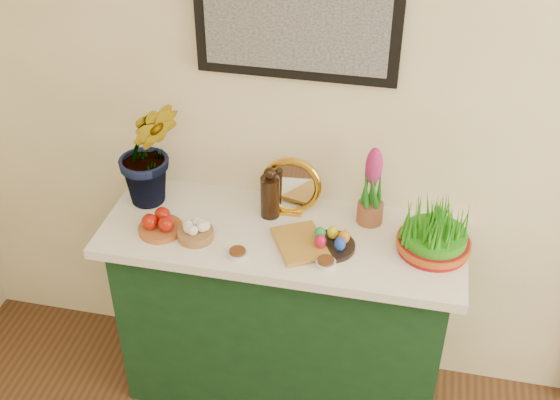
# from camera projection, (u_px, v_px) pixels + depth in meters

# --- Properties ---
(sideboard) EXTENTS (1.30, 0.45, 0.85)m
(sideboard) POSITION_uv_depth(u_px,v_px,m) (282.00, 317.00, 2.97)
(sideboard) COLOR #153A1B
(sideboard) RESTS_ON ground
(tablecloth) EXTENTS (1.40, 0.55, 0.04)m
(tablecloth) POSITION_uv_depth(u_px,v_px,m) (283.00, 235.00, 2.72)
(tablecloth) COLOR silver
(tablecloth) RESTS_ON sideboard
(hyacinth_green) EXTENTS (0.38, 0.35, 0.61)m
(hyacinth_green) POSITION_uv_depth(u_px,v_px,m) (147.00, 136.00, 2.70)
(hyacinth_green) COLOR #1D6A19
(hyacinth_green) RESTS_ON tablecloth
(apple_bowl) EXTENTS (0.22, 0.22, 0.09)m
(apple_bowl) POSITION_uv_depth(u_px,v_px,m) (160.00, 224.00, 2.68)
(apple_bowl) COLOR #A95528
(apple_bowl) RESTS_ON tablecloth
(garlic_basket) EXTENTS (0.17, 0.17, 0.08)m
(garlic_basket) POSITION_uv_depth(u_px,v_px,m) (195.00, 231.00, 2.65)
(garlic_basket) COLOR #A47042
(garlic_basket) RESTS_ON tablecloth
(vinegar_cruet) EXTENTS (0.08, 0.08, 0.22)m
(vinegar_cruet) POSITION_uv_depth(u_px,v_px,m) (270.00, 195.00, 2.73)
(vinegar_cruet) COLOR black
(vinegar_cruet) RESTS_ON tablecloth
(mirror) EXTENTS (0.25, 0.08, 0.25)m
(mirror) POSITION_uv_depth(u_px,v_px,m) (291.00, 187.00, 2.74)
(mirror) COLOR gold
(mirror) RESTS_ON tablecloth
(book) EXTENTS (0.24, 0.27, 0.03)m
(book) POSITION_uv_depth(u_px,v_px,m) (278.00, 247.00, 2.60)
(book) COLOR #B5802B
(book) RESTS_ON tablecloth
(spice_dish_left) EXTENTS (0.07, 0.07, 0.03)m
(spice_dish_left) POSITION_uv_depth(u_px,v_px,m) (238.00, 253.00, 2.57)
(spice_dish_left) COLOR silver
(spice_dish_left) RESTS_ON tablecloth
(spice_dish_right) EXTENTS (0.08, 0.08, 0.03)m
(spice_dish_right) POSITION_uv_depth(u_px,v_px,m) (326.00, 263.00, 2.53)
(spice_dish_right) COLOR silver
(spice_dish_right) RESTS_ON tablecloth
(egg_plate) EXTENTS (0.23, 0.23, 0.07)m
(egg_plate) POSITION_uv_depth(u_px,v_px,m) (331.00, 242.00, 2.60)
(egg_plate) COLOR black
(egg_plate) RESTS_ON tablecloth
(hyacinth_pink) EXTENTS (0.10, 0.10, 0.33)m
(hyacinth_pink) POSITION_uv_depth(u_px,v_px,m) (372.00, 190.00, 2.67)
(hyacinth_pink) COLOR brown
(hyacinth_pink) RESTS_ON tablecloth
(wheatgrass_sabzeh) EXTENTS (0.27, 0.27, 0.22)m
(wheatgrass_sabzeh) POSITION_uv_depth(u_px,v_px,m) (436.00, 229.00, 2.55)
(wheatgrass_sabzeh) COLOR maroon
(wheatgrass_sabzeh) RESTS_ON tablecloth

